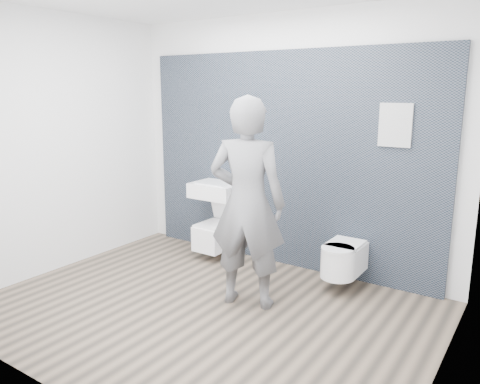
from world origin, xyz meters
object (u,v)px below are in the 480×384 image
Objects in this scene: toilet_square at (216,234)px; toilet_rounded at (342,259)px; visitor at (247,203)px; washbasin at (217,190)px.

toilet_square reaches higher than toilet_rounded.
visitor reaches higher than toilet_rounded.
washbasin is 0.86× the size of toilet_square.
washbasin is at bearing 90.00° from toilet_square.
washbasin reaches higher than toilet_rounded.
toilet_rounded is 0.30× the size of visitor.
toilet_rounded is at bearing -1.63° from toilet_square.
visitor is at bearing -40.28° from toilet_square.
toilet_rounded is at bearing -2.69° from washbasin.
washbasin is at bearing -58.04° from visitor.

